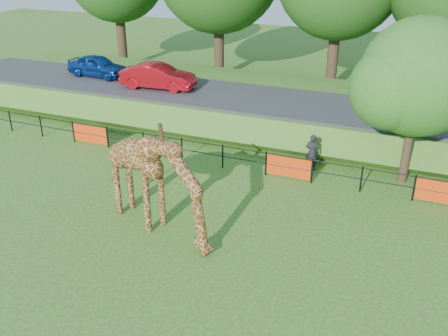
{
  "coord_description": "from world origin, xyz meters",
  "views": [
    {
      "loc": [
        7.61,
        -10.58,
        9.51
      ],
      "look_at": [
        1.66,
        4.07,
        2.0
      ],
      "focal_mm": 40.0,
      "sensor_mm": 36.0,
      "label": 1
    }
  ],
  "objects_px": {
    "car_blue": "(98,66)",
    "car_red": "(158,76)",
    "giraffe": "(156,184)",
    "tree_east": "(421,82)",
    "visitor": "(312,152)"
  },
  "relations": [
    {
      "from": "visitor",
      "to": "giraffe",
      "type": "bearing_deg",
      "value": 57.83
    },
    {
      "from": "car_red",
      "to": "visitor",
      "type": "distance_m",
      "value": 10.94
    },
    {
      "from": "car_blue",
      "to": "car_red",
      "type": "bearing_deg",
      "value": -96.87
    },
    {
      "from": "giraffe",
      "to": "tree_east",
      "type": "xyz_separation_m",
      "value": [
        7.75,
        7.18,
        2.48
      ]
    },
    {
      "from": "car_blue",
      "to": "tree_east",
      "type": "height_order",
      "value": "tree_east"
    },
    {
      "from": "car_red",
      "to": "car_blue",
      "type": "bearing_deg",
      "value": 73.33
    },
    {
      "from": "car_blue",
      "to": "car_red",
      "type": "distance_m",
      "value": 4.78
    },
    {
      "from": "car_blue",
      "to": "car_red",
      "type": "height_order",
      "value": "car_red"
    },
    {
      "from": "car_blue",
      "to": "visitor",
      "type": "height_order",
      "value": "car_blue"
    },
    {
      "from": "giraffe",
      "to": "tree_east",
      "type": "relative_size",
      "value": 0.75
    },
    {
      "from": "car_red",
      "to": "tree_east",
      "type": "relative_size",
      "value": 0.63
    },
    {
      "from": "giraffe",
      "to": "car_blue",
      "type": "height_order",
      "value": "giraffe"
    },
    {
      "from": "giraffe",
      "to": "car_blue",
      "type": "xyz_separation_m",
      "value": [
        -10.81,
        12.1,
        0.27
      ]
    },
    {
      "from": "car_blue",
      "to": "visitor",
      "type": "xyz_separation_m",
      "value": [
        14.65,
        -5.26,
        -1.26
      ]
    },
    {
      "from": "giraffe",
      "to": "car_blue",
      "type": "relative_size",
      "value": 1.31
    }
  ]
}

